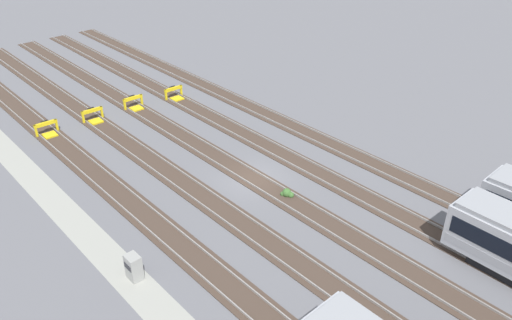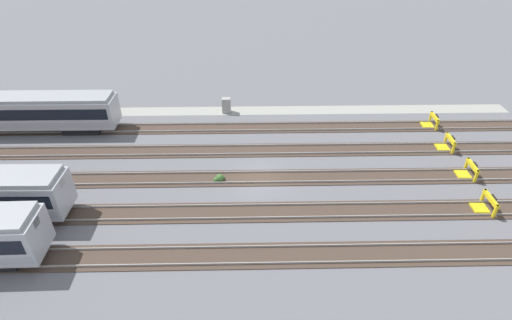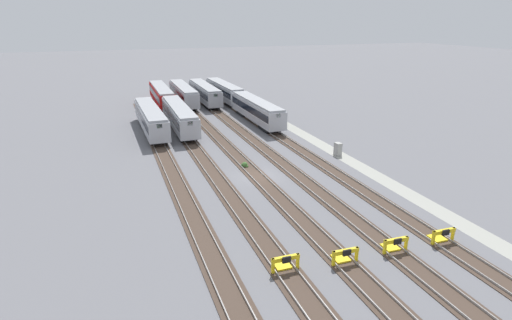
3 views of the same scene
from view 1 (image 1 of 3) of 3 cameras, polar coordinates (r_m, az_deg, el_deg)
name	(u,v)px [view 1 (image 1 of 3)]	position (r m, az deg, el deg)	size (l,w,h in m)	color
ground_plane	(254,179)	(37.43, -0.28, -2.21)	(400.00, 400.00, 0.00)	slate
service_walkway	(104,253)	(32.18, -16.95, -10.08)	(54.00, 2.00, 0.01)	#9E9E93
rail_track_nearest	(158,226)	(33.39, -11.19, -7.40)	(90.00, 2.23, 0.21)	#47382D
rail_track_near_inner	(209,201)	(35.20, -5.41, -4.65)	(90.00, 2.23, 0.21)	#47382D
rail_track_middle	(254,179)	(37.40, -0.28, -2.16)	(90.00, 2.24, 0.21)	#47382D
rail_track_far_inner	(293,160)	(39.93, 4.22, 0.05)	(90.00, 2.23, 0.21)	#47382D
rail_track_farthest	(327,143)	(42.72, 8.16, 1.99)	(90.00, 2.23, 0.21)	#47382D
bumper_stop_nearest_track	(48,130)	(47.02, -22.71, 3.22)	(1.37, 2.01, 1.22)	yellow
bumper_stop_near_inner_track	(94,116)	(48.14, -18.05, 4.77)	(1.38, 2.01, 1.22)	yellow
bumper_stop_middle_track	(135,104)	(49.76, -13.72, 6.28)	(1.37, 2.01, 1.22)	yellow
bumper_stop_far_inner_track	(175,94)	(51.16, -9.24, 7.45)	(1.36, 2.01, 1.22)	yellow
electrical_cabinet	(134,267)	(29.51, -13.80, -11.82)	(0.90, 0.73, 1.60)	#9E9E99
weed_clump	(287,193)	(35.51, 3.59, -3.82)	(0.92, 0.70, 0.64)	#427033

